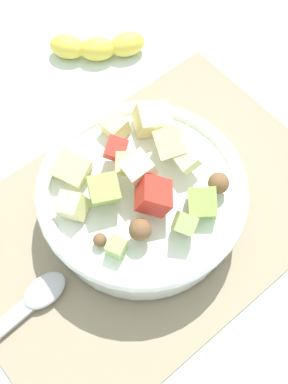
# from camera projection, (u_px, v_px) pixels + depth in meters

# --- Properties ---
(ground_plane) EXTENTS (2.40, 2.40, 0.00)m
(ground_plane) POSITION_uv_depth(u_px,v_px,m) (146.00, 218.00, 0.66)
(ground_plane) COLOR silver
(placemat) EXTENTS (0.49, 0.33, 0.01)m
(placemat) POSITION_uv_depth(u_px,v_px,m) (146.00, 217.00, 0.65)
(placemat) COLOR gray
(placemat) RESTS_ON ground_plane
(salad_bowl) EXTENTS (0.25, 0.25, 0.12)m
(salad_bowl) POSITION_uv_depth(u_px,v_px,m) (144.00, 195.00, 0.62)
(salad_bowl) COLOR white
(salad_bowl) RESTS_ON placemat
(serving_spoon) EXTENTS (0.23, 0.04, 0.01)m
(serving_spoon) POSITION_uv_depth(u_px,v_px,m) (11.00, 319.00, 0.58)
(serving_spoon) COLOR #B7B7BC
(serving_spoon) RESTS_ON placemat
(banana_whole) EXTENTS (0.14, 0.11, 0.04)m
(banana_whole) POSITION_uv_depth(u_px,v_px,m) (97.00, 47.00, 0.77)
(banana_whole) COLOR yellow
(banana_whole) RESTS_ON ground_plane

